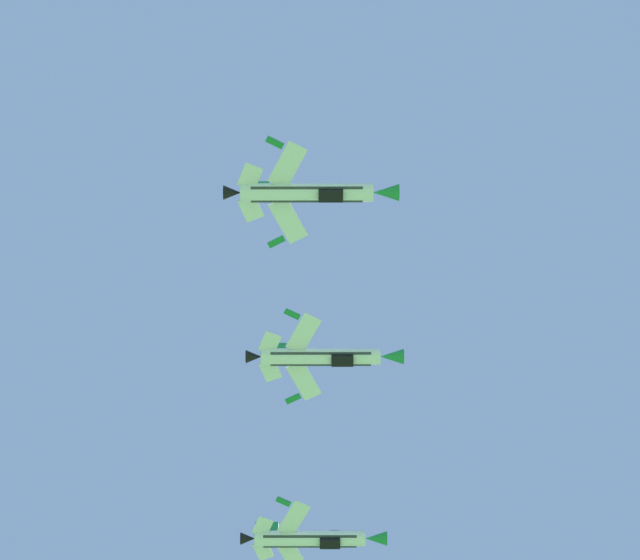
% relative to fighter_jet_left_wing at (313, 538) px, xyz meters
% --- Properties ---
extents(fighter_jet_left_wing, '(12.76, 12.48, 4.37)m').
position_rel_fighter_jet_left_wing_xyz_m(fighter_jet_left_wing, '(0.00, 0.00, 0.00)').
color(fighter_jet_left_wing, silver).
extents(fighter_jet_right_wing, '(12.76, 12.48, 4.37)m').
position_rel_fighter_jet_left_wing_xyz_m(fighter_jet_right_wing, '(16.14, -15.61, 0.50)').
color(fighter_jet_right_wing, silver).
extents(fighter_jet_left_outer, '(12.76, 12.48, 4.37)m').
position_rel_fighter_jet_left_wing_xyz_m(fighter_jet_left_outer, '(28.52, -30.76, -3.73)').
color(fighter_jet_left_outer, silver).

